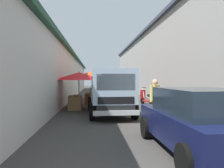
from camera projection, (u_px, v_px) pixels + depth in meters
The scene contains 10 objects.
ground at pixel (116, 103), 15.76m from camera, with size 90.00×90.00×0.00m, color #3D3A38.
building_left_whitewash at pixel (24, 76), 17.43m from camera, with size 49.80×7.50×3.88m.
building_right_concrete at pixel (197, 61), 18.48m from camera, with size 49.80×7.50×6.32m.
fruit_stall_near_left at pixel (96, 75), 18.08m from camera, with size 2.73×2.73×2.47m.
fruit_stall_mid_lane at pixel (78, 79), 12.49m from camera, with size 2.82×2.82×2.13m.
fruit_stall_near_right at pixel (93, 80), 14.71m from camera, with size 2.40×2.40×2.20m.
hatchback_car at pixel (199, 120), 5.14m from camera, with size 3.95×1.99×1.45m.
delivery_truck at pixel (112, 93), 9.99m from camera, with size 4.99×2.13×2.08m.
vendor_by_crates at pixel (155, 98), 8.49m from camera, with size 0.53×0.46×1.66m.
parked_scooter at pixel (147, 98), 14.75m from camera, with size 1.65×0.62×1.14m.
Camera 1 is at (-2.16, 1.52, 1.65)m, focal length 36.58 mm.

